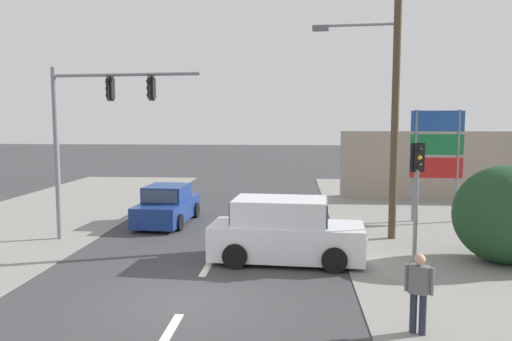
{
  "coord_description": "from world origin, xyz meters",
  "views": [
    {
      "loc": [
        2.46,
        -11.11,
        4.24
      ],
      "look_at": [
        1.3,
        4.0,
        2.66
      ],
      "focal_mm": 35.0,
      "sensor_mm": 36.0,
      "label": 1
    }
  ],
  "objects_px": {
    "utility_pole_midground_right": "(392,81)",
    "traffic_signal_mast": "(90,122)",
    "pedestal_signal_right_kerb": "(417,183)",
    "shopping_plaza_sign": "(437,150)",
    "pedestrian_at_kerb": "(419,289)",
    "suv_oncoming_mid": "(285,232)",
    "sedan_oncoming_near": "(168,206)"
  },
  "relations": [
    {
      "from": "suv_oncoming_mid",
      "to": "sedan_oncoming_near",
      "type": "relative_size",
      "value": 1.08
    },
    {
      "from": "suv_oncoming_mid",
      "to": "pedestal_signal_right_kerb",
      "type": "bearing_deg",
      "value": -0.7
    },
    {
      "from": "shopping_plaza_sign",
      "to": "suv_oncoming_mid",
      "type": "bearing_deg",
      "value": -134.18
    },
    {
      "from": "traffic_signal_mast",
      "to": "pedestrian_at_kerb",
      "type": "height_order",
      "value": "traffic_signal_mast"
    },
    {
      "from": "traffic_signal_mast",
      "to": "pedestal_signal_right_kerb",
      "type": "distance_m",
      "value": 10.82
    },
    {
      "from": "pedestal_signal_right_kerb",
      "to": "sedan_oncoming_near",
      "type": "distance_m",
      "value": 10.23
    },
    {
      "from": "shopping_plaza_sign",
      "to": "suv_oncoming_mid",
      "type": "relative_size",
      "value": 0.99
    },
    {
      "from": "pedestal_signal_right_kerb",
      "to": "suv_oncoming_mid",
      "type": "distance_m",
      "value": 4.08
    },
    {
      "from": "sedan_oncoming_near",
      "to": "pedestrian_at_kerb",
      "type": "height_order",
      "value": "pedestrian_at_kerb"
    },
    {
      "from": "utility_pole_midground_right",
      "to": "traffic_signal_mast",
      "type": "height_order",
      "value": "utility_pole_midground_right"
    },
    {
      "from": "traffic_signal_mast",
      "to": "utility_pole_midground_right",
      "type": "bearing_deg",
      "value": 5.99
    },
    {
      "from": "utility_pole_midground_right",
      "to": "pedestal_signal_right_kerb",
      "type": "relative_size",
      "value": 2.91
    },
    {
      "from": "utility_pole_midground_right",
      "to": "pedestrian_at_kerb",
      "type": "relative_size",
      "value": 6.35
    },
    {
      "from": "shopping_plaza_sign",
      "to": "pedestal_signal_right_kerb",
      "type": "bearing_deg",
      "value": -109.91
    },
    {
      "from": "pedestal_signal_right_kerb",
      "to": "pedestrian_at_kerb",
      "type": "relative_size",
      "value": 2.18
    },
    {
      "from": "traffic_signal_mast",
      "to": "pedestrian_at_kerb",
      "type": "xyz_separation_m",
      "value": [
        9.4,
        -6.93,
        -3.22
      ]
    },
    {
      "from": "suv_oncoming_mid",
      "to": "sedan_oncoming_near",
      "type": "bearing_deg",
      "value": 133.43
    },
    {
      "from": "pedestal_signal_right_kerb",
      "to": "pedestrian_at_kerb",
      "type": "bearing_deg",
      "value": -102.45
    },
    {
      "from": "utility_pole_midground_right",
      "to": "shopping_plaza_sign",
      "type": "bearing_deg",
      "value": 51.78
    },
    {
      "from": "sedan_oncoming_near",
      "to": "pedestrian_at_kerb",
      "type": "bearing_deg",
      "value": -52.95
    },
    {
      "from": "sedan_oncoming_near",
      "to": "suv_oncoming_mid",
      "type": "bearing_deg",
      "value": -46.57
    },
    {
      "from": "shopping_plaza_sign",
      "to": "pedestrian_at_kerb",
      "type": "height_order",
      "value": "shopping_plaza_sign"
    },
    {
      "from": "pedestal_signal_right_kerb",
      "to": "shopping_plaza_sign",
      "type": "relative_size",
      "value": 0.77
    },
    {
      "from": "sedan_oncoming_near",
      "to": "traffic_signal_mast",
      "type": "bearing_deg",
      "value": -120.38
    },
    {
      "from": "pedestal_signal_right_kerb",
      "to": "pedestrian_at_kerb",
      "type": "xyz_separation_m",
      "value": [
        -1.07,
        -4.85,
        -1.49
      ]
    },
    {
      "from": "utility_pole_midground_right",
      "to": "pedestrian_at_kerb",
      "type": "xyz_separation_m",
      "value": [
        -0.89,
        -8.01,
        -4.62
      ]
    },
    {
      "from": "traffic_signal_mast",
      "to": "pedestrian_at_kerb",
      "type": "relative_size",
      "value": 3.68
    },
    {
      "from": "shopping_plaza_sign",
      "to": "sedan_oncoming_near",
      "type": "height_order",
      "value": "shopping_plaza_sign"
    },
    {
      "from": "pedestal_signal_right_kerb",
      "to": "shopping_plaza_sign",
      "type": "bearing_deg",
      "value": 70.09
    },
    {
      "from": "traffic_signal_mast",
      "to": "shopping_plaza_sign",
      "type": "bearing_deg",
      "value": 18.18
    },
    {
      "from": "traffic_signal_mast",
      "to": "suv_oncoming_mid",
      "type": "height_order",
      "value": "traffic_signal_mast"
    },
    {
      "from": "shopping_plaza_sign",
      "to": "suv_oncoming_mid",
      "type": "xyz_separation_m",
      "value": [
        -6.05,
        -6.22,
        -2.1
      ]
    }
  ]
}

